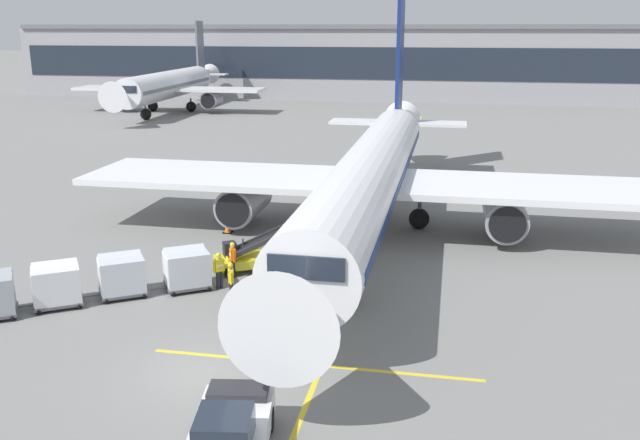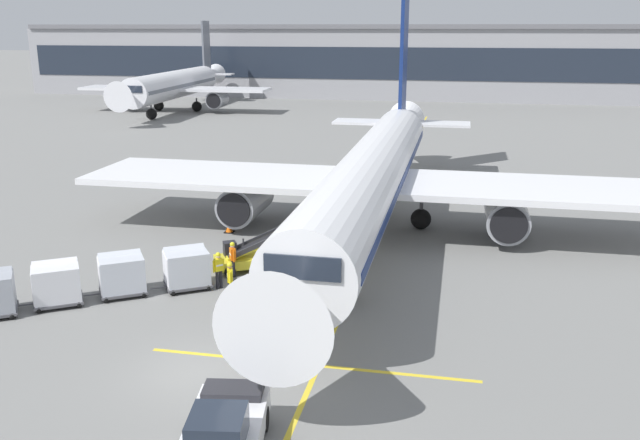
{
  "view_description": "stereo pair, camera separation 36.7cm",
  "coord_description": "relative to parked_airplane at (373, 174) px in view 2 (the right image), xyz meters",
  "views": [
    {
      "loc": [
        8.23,
        -20.25,
        11.62
      ],
      "look_at": [
        2.29,
        10.45,
        2.73
      ],
      "focal_mm": 38.25,
      "sensor_mm": 36.0,
      "label": 1
    },
    {
      "loc": [
        8.59,
        -20.18,
        11.62
      ],
      "look_at": [
        2.29,
        10.45,
        2.73
      ],
      "focal_mm": 38.25,
      "sensor_mm": 36.0,
      "label": 2
    }
  ],
  "objects": [
    {
      "name": "ground_plane",
      "position": [
        -3.83,
        -18.29,
        -3.4
      ],
      "size": [
        600.0,
        600.0,
        0.0
      ],
      "primitive_type": "plane",
      "color": "slate"
    },
    {
      "name": "parked_airplane",
      "position": [
        0.0,
        0.0,
        0.0
      ],
      "size": [
        34.13,
        44.02,
        14.52
      ],
      "color": "white",
      "rests_on": "ground"
    },
    {
      "name": "belt_loader",
      "position": [
        -4.82,
        -7.76,
        -2.58
      ],
      "size": [
        5.33,
        3.84,
        2.64
      ],
      "color": "gold",
      "rests_on": "ground"
    },
    {
      "name": "baggage_cart_lead",
      "position": [
        -7.17,
        -10.89,
        -2.4
      ],
      "size": [
        2.72,
        2.43,
        1.91
      ],
      "color": "#515156",
      "rests_on": "ground"
    },
    {
      "name": "baggage_cart_second",
      "position": [
        -9.69,
        -12.25,
        -2.4
      ],
      "size": [
        2.72,
        2.43,
        1.91
      ],
      "color": "#515156",
      "rests_on": "ground"
    },
    {
      "name": "baggage_cart_third",
      "position": [
        -11.9,
        -13.87,
        -2.4
      ],
      "size": [
        2.72,
        2.43,
        1.91
      ],
      "color": "#515156",
      "rests_on": "ground"
    },
    {
      "name": "pushback_tug",
      "position": [
        -1.18,
        -22.89,
        -2.57
      ],
      "size": [
        2.77,
        4.68,
        1.83
      ],
      "color": "silver",
      "rests_on": "ground"
    },
    {
      "name": "ground_crew_by_loader",
      "position": [
        -5.7,
        -10.65,
        -2.4
      ],
      "size": [
        0.44,
        0.44,
        1.74
      ],
      "color": "black",
      "rests_on": "ground"
    },
    {
      "name": "ground_crew_by_carts",
      "position": [
        -5.56,
        -9.06,
        -2.4
      ],
      "size": [
        0.41,
        0.5,
        1.74
      ],
      "color": "black",
      "rests_on": "ground"
    },
    {
      "name": "ground_crew_marshaller",
      "position": [
        -4.74,
        -11.85,
        -2.4
      ],
      "size": [
        0.36,
        0.54,
        1.74
      ],
      "color": "black",
      "rests_on": "ground"
    },
    {
      "name": "safety_cone_engine_keepout",
      "position": [
        -8.16,
        -2.12,
        -3.11
      ],
      "size": [
        0.52,
        0.52,
        0.6
      ],
      "color": "black",
      "rests_on": "ground"
    },
    {
      "name": "apron_guidance_line_lead_in",
      "position": [
        0.3,
        -0.82,
        -3.39
      ],
      "size": [
        0.2,
        110.0,
        0.01
      ],
      "color": "yellow",
      "rests_on": "ground"
    },
    {
      "name": "apron_guidance_line_stop_bar",
      "position": [
        -0.0,
        -17.05,
        -3.39
      ],
      "size": [
        12.0,
        0.2,
        0.01
      ],
      "color": "yellow",
      "rests_on": "ground"
    },
    {
      "name": "terminal_building",
      "position": [
        -18.04,
        80.85,
        2.54
      ],
      "size": [
        105.83,
        16.04,
        11.98
      ],
      "color": "#939399",
      "rests_on": "ground"
    },
    {
      "name": "distant_airplane",
      "position": [
        -34.8,
        52.5,
        0.27
      ],
      "size": [
        26.89,
        36.49,
        12.5
      ],
      "color": "white",
      "rests_on": "ground"
    }
  ]
}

